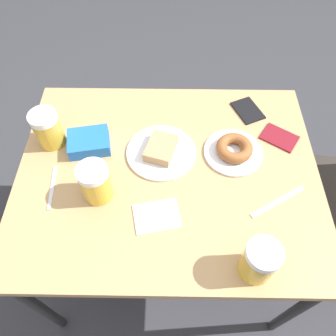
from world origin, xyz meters
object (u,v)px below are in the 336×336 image
(beer_mug_center, at_px, (95,182))
(passport_near_edge, at_px, (248,110))
(plate_with_donut, at_px, (234,150))
(plate_with_cake, at_px, (161,150))
(passport_far_edge, at_px, (279,138))
(blue_pouch, at_px, (89,142))
(beer_mug_left, at_px, (259,261))
(napkin_folded, at_px, (157,216))
(beer_mug_right, at_px, (48,129))
(knife, at_px, (278,202))
(fork, at_px, (52,187))

(beer_mug_center, bearing_deg, passport_near_edge, 125.61)
(plate_with_donut, bearing_deg, plate_with_cake, -89.26)
(plate_with_donut, height_order, passport_far_edge, plate_with_donut)
(plate_with_cake, xyz_separation_m, blue_pouch, (-0.03, -0.26, 0.01))
(plate_with_donut, bearing_deg, blue_pouch, -92.44)
(beer_mug_left, bearing_deg, plate_with_donut, -177.42)
(beer_mug_left, height_order, napkin_folded, beer_mug_left)
(passport_far_edge, bearing_deg, beer_mug_center, -68.79)
(beer_mug_right, relative_size, knife, 0.73)
(napkin_folded, relative_size, blue_pouch, 0.99)
(plate_with_cake, distance_m, knife, 0.43)
(beer_mug_center, bearing_deg, passport_far_edge, 111.21)
(plate_with_donut, relative_size, fork, 1.23)
(beer_mug_left, height_order, fork, beer_mug_left)
(knife, bearing_deg, passport_far_edge, 168.99)
(plate_with_cake, distance_m, plate_with_donut, 0.26)
(beer_mug_right, relative_size, blue_pouch, 0.87)
(fork, relative_size, passport_far_edge, 1.11)
(beer_mug_right, relative_size, passport_near_edge, 0.93)
(beer_mug_left, relative_size, fork, 0.83)
(beer_mug_center, xyz_separation_m, knife, (0.02, 0.58, -0.07))
(plate_with_donut, height_order, beer_mug_right, beer_mug_right)
(knife, bearing_deg, passport_near_edge, -173.28)
(plate_with_cake, xyz_separation_m, fork, (0.15, -0.36, -0.01))
(passport_near_edge, xyz_separation_m, blue_pouch, (0.19, -0.59, 0.02))
(fork, bearing_deg, plate_with_cake, 112.68)
(beer_mug_center, relative_size, fork, 0.83)
(napkin_folded, xyz_separation_m, blue_pouch, (-0.28, -0.25, 0.02))
(plate_with_cake, bearing_deg, napkin_folded, -1.64)
(beer_mug_right, xyz_separation_m, fork, (0.20, 0.04, -0.07))
(plate_with_donut, relative_size, beer_mug_right, 1.49)
(beer_mug_left, height_order, passport_near_edge, beer_mug_left)
(napkin_folded, height_order, passport_near_edge, passport_near_edge)
(beer_mug_center, height_order, passport_far_edge, beer_mug_center)
(plate_with_cake, xyz_separation_m, passport_near_edge, (-0.21, 0.34, -0.01))
(plate_with_cake, xyz_separation_m, beer_mug_center, (0.17, -0.20, 0.06))
(plate_with_donut, bearing_deg, napkin_folded, -46.22)
(beer_mug_left, distance_m, passport_far_edge, 0.52)
(plate_with_cake, height_order, fork, plate_with_cake)
(passport_near_edge, relative_size, blue_pouch, 0.93)
(fork, height_order, passport_far_edge, passport_far_edge)
(beer_mug_center, relative_size, passport_near_edge, 0.93)
(plate_with_cake, relative_size, napkin_folded, 1.54)
(beer_mug_left, height_order, beer_mug_center, same)
(beer_mug_right, bearing_deg, napkin_folded, 52.65)
(plate_with_cake, bearing_deg, plate_with_donut, 90.74)
(passport_far_edge, relative_size, blue_pouch, 0.95)
(plate_with_donut, distance_m, passport_near_edge, 0.22)
(plate_with_cake, distance_m, blue_pouch, 0.26)
(napkin_folded, bearing_deg, beer_mug_right, -127.35)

